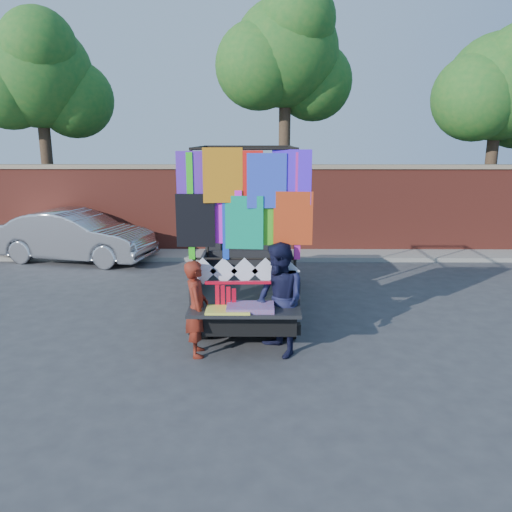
{
  "coord_description": "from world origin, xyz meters",
  "views": [
    {
      "loc": [
        0.24,
        -7.77,
        3.36
      ],
      "look_at": [
        0.18,
        0.15,
        1.49
      ],
      "focal_mm": 35.0,
      "sensor_mm": 36.0,
      "label": 1
    }
  ],
  "objects_px": {
    "pickup_truck": "(248,263)",
    "woman": "(197,308)",
    "sedan": "(76,236)",
    "man": "(280,300)"
  },
  "relations": [
    {
      "from": "woman",
      "to": "man",
      "type": "bearing_deg",
      "value": -97.58
    },
    {
      "from": "woman",
      "to": "sedan",
      "type": "bearing_deg",
      "value": 24.95
    },
    {
      "from": "pickup_truck",
      "to": "sedan",
      "type": "height_order",
      "value": "pickup_truck"
    },
    {
      "from": "pickup_truck",
      "to": "sedan",
      "type": "distance_m",
      "value": 6.01
    },
    {
      "from": "pickup_truck",
      "to": "woman",
      "type": "height_order",
      "value": "pickup_truck"
    },
    {
      "from": "woman",
      "to": "man",
      "type": "height_order",
      "value": "man"
    },
    {
      "from": "pickup_truck",
      "to": "sedan",
      "type": "relative_size",
      "value": 1.19
    },
    {
      "from": "pickup_truck",
      "to": "woman",
      "type": "distance_m",
      "value": 2.8
    },
    {
      "from": "sedan",
      "to": "man",
      "type": "height_order",
      "value": "man"
    },
    {
      "from": "sedan",
      "to": "woman",
      "type": "bearing_deg",
      "value": -133.64
    }
  ]
}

